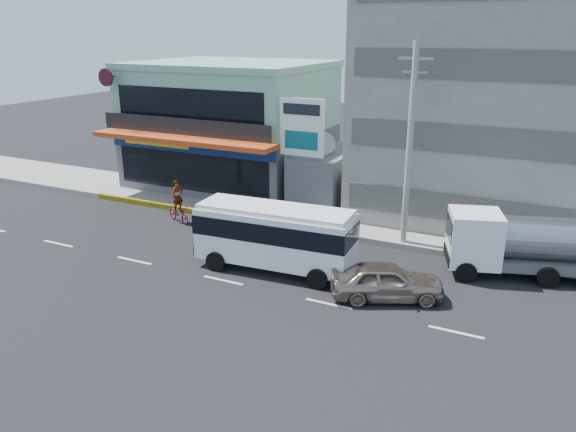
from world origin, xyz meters
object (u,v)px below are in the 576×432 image
Objects in this scene: shop_building at (232,128)px; billboard at (302,134)px; satellite_dish at (322,153)px; minibus at (275,233)px; utility_pole_near at (410,147)px; sedan at (387,281)px; concrete_building at (519,95)px; motorcycle_rider at (179,208)px; tanker_truck at (526,244)px.

billboard is (7.50, -4.75, 0.93)m from shop_building.
satellite_dish is 9.25m from minibus.
minibus is at bearing -130.01° from utility_pole_near.
concrete_building is at bearing -37.45° from sedan.
utility_pole_near is at bearing -15.81° from sedan.
shop_building reaches higher than satellite_dish.
concrete_building is at bearing 56.75° from minibus.
concrete_building is 11.30m from satellite_dish.
motorcycle_rider is at bearing -171.57° from utility_pole_near.
concrete_building is 2.32× the size of billboard.
minibus is (2.01, -7.15, -3.13)m from billboard.
minibus is at bearing -23.64° from motorcycle_rider.
billboard is at bearing -151.08° from concrete_building.
motorcycle_rider is at bearing -79.83° from shop_building.
minibus reaches higher than sedan.
sedan is 1.87× the size of motorcycle_rider.
concrete_building reaches higher than satellite_dish.
billboard is at bearing 166.79° from tanker_truck.
sedan is (7.41, -7.70, -4.15)m from billboard.
satellite_dish is 0.20× the size of tanker_truck.
satellite_dish is at bearing 158.28° from tanker_truck.
sedan is 14.00m from motorcycle_rider.
tanker_truck is (5.72, -1.07, -3.61)m from utility_pole_near.
motorcycle_rider is at bearing 48.64° from sedan.
motorcycle_rider is (-8.00, 3.50, -0.99)m from minibus.
utility_pole_near is at bearing 8.43° from motorcycle_rider.
concrete_building reaches higher than shop_building.
utility_pole_near is (6.50, -1.80, 0.22)m from billboard.
satellite_dish is 8.92m from motorcycle_rider.
billboard is at bearing -32.32° from shop_building.
shop_building is 8.54m from satellite_dish.
utility_pole_near is (6.00, -3.60, 1.57)m from satellite_dish.
concrete_building is at bearing 29.81° from motorcycle_rider.
sedan is at bearing -134.93° from tanker_truck.
utility_pole_near is at bearing -25.06° from shop_building.
sedan is (5.40, -0.55, -1.02)m from minibus.
tanker_truck is at bearing 2.46° from motorcycle_rider.
concrete_building is 3.51× the size of sedan.
shop_building is 8.92m from billboard.
shop_building reaches higher than minibus.
satellite_dish is at bearing 99.55° from minibus.
tanker_truck is (10.22, 4.28, -0.26)m from minibus.
tanker_truck is at bearing -13.21° from billboard.
motorcycle_rider is at bearing -148.65° from billboard.
shop_building is 5.07× the size of motorcycle_rider.
motorcycle_rider is (-5.99, -3.65, -4.12)m from billboard.
shop_building is 15.50m from utility_pole_near.
billboard reaches higher than satellite_dish.
tanker_truck is at bearing -69.47° from sedan.
concrete_building reaches higher than minibus.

